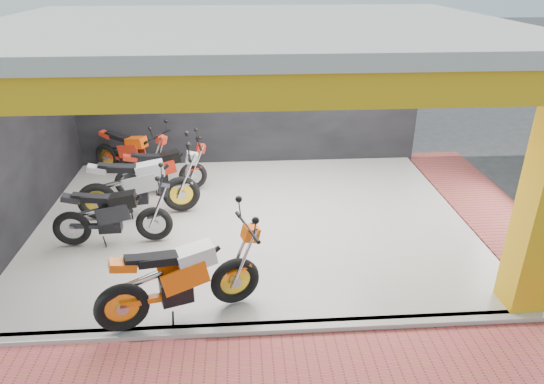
{
  "coord_description": "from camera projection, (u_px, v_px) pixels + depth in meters",
  "views": [
    {
      "loc": [
        -0.18,
        -6.15,
        4.52
      ],
      "look_at": [
        0.34,
        1.5,
        0.9
      ],
      "focal_mm": 32.0,
      "sensor_mm": 36.0,
      "label": 1
    }
  ],
  "objects": [
    {
      "name": "left_wall",
      "position": [
        12.0,
        142.0,
        8.29
      ],
      "size": [
        0.2,
        6.2,
        3.5
      ],
      "primitive_type": "cube",
      "color": "black",
      "rests_on": "ground"
    },
    {
      "name": "paver_right",
      "position": [
        495.0,
        215.0,
        9.58
      ],
      "size": [
        1.4,
        7.0,
        0.03
      ],
      "primitive_type": "cube",
      "color": "maroon",
      "rests_on": "ground"
    },
    {
      "name": "ground",
      "position": [
        257.0,
        287.0,
        7.48
      ],
      "size": [
        80.0,
        80.0,
        0.0
      ],
      "primitive_type": "plane",
      "color": "#2D2D30",
      "rests_on": "ground"
    },
    {
      "name": "moto_hero",
      "position": [
        234.0,
        260.0,
        6.66
      ],
      "size": [
        2.54,
        1.59,
        1.46
      ],
      "primitive_type": null,
      "rotation": [
        0.0,
        0.0,
        0.32
      ],
      "color": "#FF5D0A",
      "rests_on": "showroom_floor"
    },
    {
      "name": "moto_row_c",
      "position": [
        155.0,
        153.0,
        10.69
      ],
      "size": [
        2.23,
        1.65,
        1.29
      ],
      "primitive_type": null,
      "rotation": [
        0.0,
        0.0,
        -0.47
      ],
      "color": "red",
      "rests_on": "showroom_floor"
    },
    {
      "name": "showroom_floor",
      "position": [
        253.0,
        222.0,
        9.27
      ],
      "size": [
        8.0,
        6.0,
        0.1
      ],
      "primitive_type": "cube",
      "color": "beige",
      "rests_on": "ground"
    },
    {
      "name": "moto_row_b",
      "position": [
        153.0,
        208.0,
        8.25
      ],
      "size": [
        2.16,
        0.89,
        1.3
      ],
      "primitive_type": null,
      "rotation": [
        0.0,
        0.0,
        0.05
      ],
      "color": "black",
      "rests_on": "showroom_floor"
    },
    {
      "name": "moto_row_d",
      "position": [
        192.0,
        163.0,
        10.2
      ],
      "size": [
        2.13,
        1.13,
        1.23
      ],
      "primitive_type": null,
      "rotation": [
        0.0,
        0.0,
        0.2
      ],
      "color": "#AE2212",
      "rests_on": "showroom_floor"
    },
    {
      "name": "header_beam_front",
      "position": [
        256.0,
        90.0,
        5.17
      ],
      "size": [
        8.4,
        0.3,
        0.4
      ],
      "primitive_type": "cube",
      "color": "gold",
      "rests_on": "corner_column"
    },
    {
      "name": "header_beam_right",
      "position": [
        487.0,
        44.0,
        8.13
      ],
      "size": [
        0.3,
        6.4,
        0.4
      ],
      "primitive_type": "cube",
      "color": "gold",
      "rests_on": "corner_column"
    },
    {
      "name": "floor_kerb",
      "position": [
        260.0,
        329.0,
        6.54
      ],
      "size": [
        8.0,
        0.2,
        0.1
      ],
      "primitive_type": "cube",
      "color": "beige",
      "rests_on": "ground"
    },
    {
      "name": "showroom_ceiling",
      "position": [
        249.0,
        27.0,
        7.75
      ],
      "size": [
        8.4,
        6.4,
        0.2
      ],
      "primitive_type": "cube",
      "color": "beige",
      "rests_on": "corner_column"
    },
    {
      "name": "paver_front",
      "position": [
        263.0,
        375.0,
        5.85
      ],
      "size": [
        9.0,
        1.4,
        0.03
      ],
      "primitive_type": "cube",
      "color": "maroon",
      "rests_on": "ground"
    },
    {
      "name": "moto_row_a",
      "position": [
        180.0,
        177.0,
        9.22
      ],
      "size": [
        2.51,
        1.2,
        1.47
      ],
      "primitive_type": null,
      "rotation": [
        0.0,
        0.0,
        0.13
      ],
      "color": "#999BA0",
      "rests_on": "showroom_floor"
    },
    {
      "name": "back_wall",
      "position": [
        247.0,
        94.0,
        11.34
      ],
      "size": [
        8.2,
        0.2,
        3.5
      ],
      "primitive_type": "cube",
      "color": "black",
      "rests_on": "ground"
    }
  ]
}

